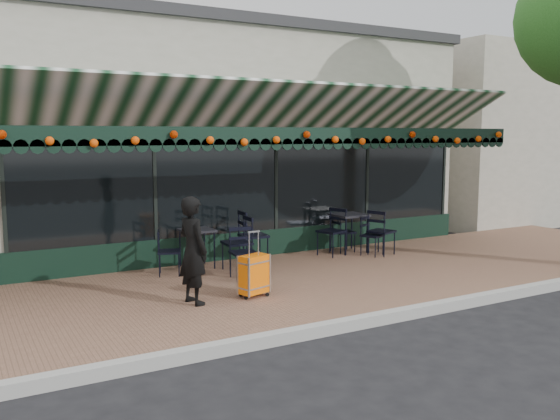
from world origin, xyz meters
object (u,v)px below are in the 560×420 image
cafe_table_b (197,233)px  chair_a_front (372,236)px  woman (193,250)px  chair_a_left (331,232)px  chair_b_front (244,253)px  chair_b_right (253,236)px  chair_a_extra (381,232)px  suitcase (254,275)px  chair_solo (169,252)px  chair_a_right (344,232)px  chair_b_left (237,243)px  cafe_table_a (349,218)px

cafe_table_b → chair_a_front: chair_a_front is taller
woman → chair_a_left: (3.53, 1.80, -0.29)m
chair_a_left → chair_b_front: chair_a_left is taller
cafe_table_b → chair_a_front: 3.42m
woman → chair_b_right: size_ratio=1.53×
chair_a_extra → chair_a_front: bearing=63.2°
suitcase → chair_b_right: chair_b_right is taller
chair_solo → chair_a_right: bearing=-67.5°
chair_a_extra → woman: bearing=89.1°
chair_solo → chair_a_front: bearing=-76.0°
chair_a_front → suitcase: bearing=-178.8°
chair_solo → chair_a_extra: bearing=-76.1°
chair_b_left → chair_b_right: size_ratio=0.97×
woman → chair_a_front: bearing=-83.2°
chair_b_right → chair_solo: size_ratio=1.27×
woman → chair_a_right: size_ratio=1.93×
chair_b_right → chair_solo: 1.66m
chair_b_front → chair_a_right: bearing=28.3°
chair_a_right → chair_b_left: size_ratio=0.82×
chair_a_front → chair_a_extra: chair_a_extra is taller
chair_a_extra → chair_b_right: chair_b_right is taller
chair_b_left → chair_b_right: 0.69m
cafe_table_b → chair_solo: chair_solo is taller
suitcase → chair_solo: (-0.63, 1.89, 0.07)m
woman → chair_a_extra: woman is taller
cafe_table_a → cafe_table_b: size_ratio=1.12×
woman → chair_b_right: woman is taller
woman → chair_a_left: size_ratio=1.62×
chair_a_left → chair_b_front: bearing=-86.2°
woman → cafe_table_b: size_ratio=2.19×
cafe_table_a → chair_a_extra: size_ratio=0.85×
suitcase → chair_a_left: 3.26m
cafe_table_a → cafe_table_b: 3.16m
chair_a_left → chair_a_extra: chair_a_left is taller
chair_b_left → chair_b_right: (0.54, 0.43, 0.01)m
chair_b_front → chair_solo: bearing=145.5°
chair_b_front → chair_solo: 1.29m
chair_b_left → chair_solo: 1.15m
suitcase → cafe_table_b: 2.20m
chair_a_extra → cafe_table_a: bearing=17.9°
chair_a_left → chair_b_left: chair_b_left is taller
chair_a_left → chair_b_right: chair_b_right is taller
suitcase → chair_a_right: suitcase is taller
chair_a_extra → chair_solo: chair_a_extra is taller
cafe_table_b → chair_solo: 0.71m
chair_a_left → chair_solo: size_ratio=1.20×
chair_b_right → suitcase: bearing=159.9°
suitcase → chair_a_left: bearing=18.6°
chair_a_front → chair_solo: bearing=151.3°
chair_b_left → chair_b_front: size_ratio=1.13×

